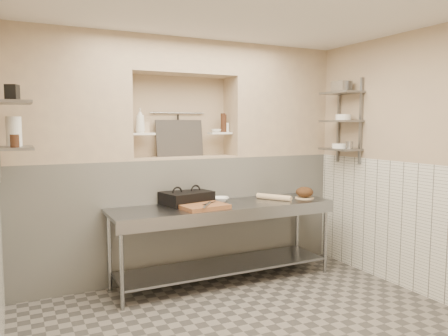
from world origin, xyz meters
TOP-DOWN VIEW (x-y plane):
  - floor at (0.00, 0.00)m, footprint 4.00×3.90m
  - wall_right at (2.05, 0.00)m, footprint 0.10×3.90m
  - wall_back at (0.00, 2.00)m, footprint 4.00×0.10m
  - backwall_lower at (0.00, 1.75)m, footprint 4.00×0.40m
  - alcove_sill at (0.00, 1.75)m, footprint 1.30×0.40m
  - backwall_pillar_left at (-1.33, 1.75)m, footprint 1.35×0.40m
  - backwall_pillar_right at (1.33, 1.75)m, footprint 1.35×0.40m
  - backwall_header at (0.00, 1.75)m, footprint 1.30×0.40m
  - wainscot_right at (1.99, 0.00)m, footprint 0.02×3.90m
  - alcove_shelf_left at (-0.50, 1.75)m, footprint 0.28×0.16m
  - alcove_shelf_right at (0.50, 1.75)m, footprint 0.28×0.16m
  - utensil_rail at (0.00, 1.92)m, footprint 0.70×0.02m
  - hanging_steel at (0.00, 1.90)m, footprint 0.02×0.02m
  - splash_panel at (0.00, 1.85)m, footprint 0.60×0.08m
  - wall_shelf_left_lower at (-1.84, 1.05)m, footprint 0.30×0.50m
  - wall_shelf_left_upper at (-1.84, 1.05)m, footprint 0.30×0.50m
  - shelf_rail_right_a at (1.98, 1.25)m, footprint 0.03×0.03m
  - shelf_rail_right_b at (1.98, 0.85)m, footprint 0.03×0.03m
  - wall_shelf_right_lower at (1.84, 1.05)m, footprint 0.30×0.50m
  - wall_shelf_right_mid at (1.84, 1.05)m, footprint 0.30×0.50m
  - wall_shelf_right_upper at (1.84, 1.05)m, footprint 0.30×0.50m
  - prep_table at (0.28, 1.18)m, footprint 2.60×0.70m
  - panini_press at (-0.09, 1.40)m, footprint 0.61×0.50m
  - cutting_board at (-0.02, 1.07)m, footprint 0.53×0.41m
  - knife_blade at (0.06, 1.10)m, footprint 0.22×0.15m
  - tongs at (-0.02, 0.97)m, footprint 0.19×0.24m
  - mixing_bowl at (0.33, 1.39)m, footprint 0.28×0.28m
  - rolling_pin at (0.96, 1.20)m, footprint 0.30×0.41m
  - bread_board at (1.36, 1.13)m, footprint 0.23×0.23m
  - bread_loaf at (1.36, 1.13)m, footprint 0.21×0.21m
  - bottle_soap at (-0.52, 1.75)m, footprint 0.14×0.14m
  - jar_alcove at (-0.45, 1.80)m, footprint 0.08×0.08m
  - bowl_alcove at (0.45, 1.74)m, footprint 0.16×0.16m
  - condiment_a at (0.56, 1.75)m, footprint 0.06×0.06m
  - condiment_b at (0.54, 1.75)m, footprint 0.06×0.06m
  - condiment_c at (0.61, 1.77)m, footprint 0.07×0.07m
  - jug_left at (-1.84, 1.17)m, footprint 0.13×0.13m
  - jar_left at (-1.84, 0.88)m, footprint 0.07×0.07m
  - box_left_upper at (-1.84, 1.01)m, footprint 0.13×0.13m
  - bowl_right at (1.84, 1.06)m, footprint 0.20×0.20m
  - canister_right at (1.84, 0.89)m, footprint 0.09×0.09m
  - bowl_right_mid at (1.84, 1.01)m, footprint 0.19×0.19m
  - basket_right at (1.84, 1.06)m, footprint 0.18×0.21m

SIDE VIEW (x-z plane):
  - floor at x=0.00m, z-range -0.10..0.00m
  - prep_table at x=0.28m, z-range 0.19..1.09m
  - backwall_lower at x=0.00m, z-range 0.00..1.40m
  - wainscot_right at x=1.99m, z-range 0.00..1.40m
  - bread_board at x=1.36m, z-range 0.90..0.91m
  - cutting_board at x=-0.02m, z-range 0.90..0.94m
  - mixing_bowl at x=0.33m, z-range 0.90..0.95m
  - rolling_pin at x=0.96m, z-range 0.90..0.97m
  - knife_blade at x=0.06m, z-range 0.95..0.95m
  - tongs at x=-0.02m, z-range 0.95..0.97m
  - panini_press at x=-0.09m, z-range 0.90..1.05m
  - bread_loaf at x=1.36m, z-range 0.91..1.04m
  - wall_right at x=2.05m, z-range 0.00..2.80m
  - wall_back at x=0.00m, z-range 0.00..2.80m
  - alcove_sill at x=0.00m, z-range 1.40..1.42m
  - wall_shelf_right_lower at x=1.84m, z-range 1.49..1.51m
  - bowl_right at x=1.84m, z-range 1.51..1.57m
  - canister_right at x=1.84m, z-range 1.51..1.60m
  - wall_shelf_left_lower at x=-1.84m, z-range 1.59..1.61m
  - splash_panel at x=0.00m, z-range 1.42..1.86m
  - jar_left at x=-1.84m, z-range 1.61..1.72m
  - alcove_shelf_left at x=-0.50m, z-range 1.69..1.71m
  - alcove_shelf_right at x=0.50m, z-range 1.69..1.71m
  - bowl_alcove at x=0.45m, z-range 1.71..1.75m
  - jug_left at x=-1.84m, z-range 1.61..1.88m
  - condiment_c at x=0.61m, z-range 1.71..1.83m
  - jar_alcove at x=-0.45m, z-range 1.71..1.84m
  - hanging_steel at x=0.00m, z-range 1.63..1.93m
  - condiment_a at x=0.56m, z-range 1.71..1.93m
  - condiment_b at x=0.54m, z-range 1.71..1.95m
  - shelf_rail_right_a at x=1.98m, z-range 1.33..2.38m
  - shelf_rail_right_b at x=1.98m, z-range 1.33..2.38m
  - wall_shelf_right_mid at x=1.84m, z-range 1.84..1.86m
  - bottle_soap at x=-0.52m, z-range 1.71..1.99m
  - bowl_right_mid at x=1.84m, z-range 1.86..1.93m
  - utensil_rail at x=0.00m, z-range 1.94..1.96m
  - wall_shelf_left_upper at x=-1.84m, z-range 1.99..2.01m
  - box_left_upper at x=-1.84m, z-range 2.01..2.15m
  - backwall_pillar_left at x=-1.33m, z-range 1.40..2.80m
  - backwall_pillar_right at x=1.33m, z-range 1.40..2.80m
  - wall_shelf_right_upper at x=1.84m, z-range 2.19..2.21m
  - basket_right at x=1.84m, z-range 2.21..2.34m
  - backwall_header at x=0.00m, z-range 2.40..2.80m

